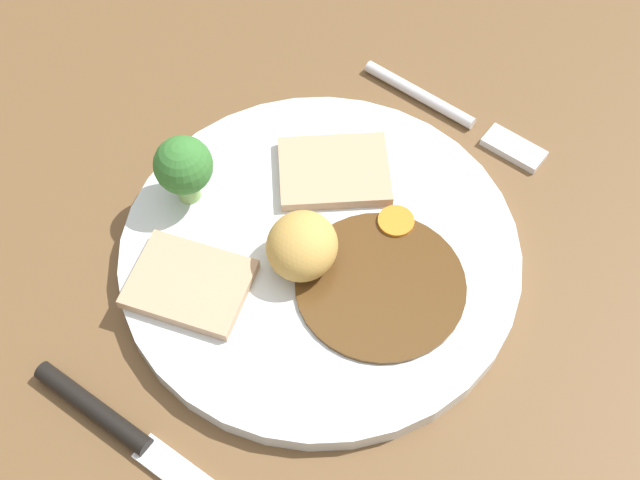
{
  "coord_description": "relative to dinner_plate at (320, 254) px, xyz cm",
  "views": [
    {
      "loc": [
        26.47,
        15.09,
        51.91
      ],
      "look_at": [
        3.09,
        -2.37,
        6.0
      ],
      "focal_mm": 47.61,
      "sensor_mm": 36.0,
      "label": 1
    }
  ],
  "objects": [
    {
      "name": "carrot_coin_front",
      "position": [
        -4.5,
        2.9,
        0.96
      ],
      "size": [
        2.43,
        2.43,
        0.53
      ],
      "primitive_type": "cylinder",
      "color": "orange",
      "rests_on": "dinner_plate"
    },
    {
      "name": "gravy_pool",
      "position": [
        -0.03,
        4.76,
        0.85
      ],
      "size": [
        10.87,
        10.87,
        0.3
      ],
      "primitive_type": "cylinder",
      "color": "#563819",
      "rests_on": "dinner_plate"
    },
    {
      "name": "knife",
      "position": [
        16.5,
        -1.11,
        -0.25
      ],
      "size": [
        1.99,
        18.53,
        1.2
      ],
      "rotation": [
        0.0,
        0.0,
        1.6
      ],
      "color": "black",
      "rests_on": "dining_table"
    },
    {
      "name": "dining_table",
      "position": [
        -3.09,
        2.37,
        -2.5
      ],
      "size": [
        120.0,
        84.0,
        3.6
      ],
      "primitive_type": "cube",
      "color": "brown",
      "rests_on": "ground"
    },
    {
      "name": "meat_slice_main",
      "position": [
        7.24,
        -4.86,
        1.1
      ],
      "size": [
        7.64,
        8.72,
        0.8
      ],
      "primitive_type": "cube",
      "rotation": [
        0.0,
        0.0,
        1.88
      ],
      "color": "tan",
      "rests_on": "dinner_plate"
    },
    {
      "name": "roast_potato_left",
      "position": [
        1.47,
        -0.31,
        2.57
      ],
      "size": [
        6.23,
        6.05,
        3.73
      ],
      "primitive_type": "ellipsoid",
      "rotation": [
        0.0,
        0.0,
        1.96
      ],
      "color": "tan",
      "rests_on": "dinner_plate"
    },
    {
      "name": "fork",
      "position": [
        -15.81,
        0.87,
        -0.31
      ],
      "size": [
        2.08,
        15.27,
        0.9
      ],
      "rotation": [
        0.0,
        0.0,
        1.55
      ],
      "color": "silver",
      "rests_on": "dining_table"
    },
    {
      "name": "dinner_plate",
      "position": [
        0.0,
        0.0,
        0.0
      ],
      "size": [
        26.27,
        26.27,
        1.4
      ],
      "primitive_type": "cylinder",
      "color": "white",
      "rests_on": "dining_table"
    },
    {
      "name": "meat_slice_under",
      "position": [
        -5.39,
        -2.81,
        1.1
      ],
      "size": [
        9.31,
        9.49,
        0.8
      ],
      "primitive_type": "cube",
      "rotation": [
        0.0,
        0.0,
        2.28
      ],
      "color": "tan",
      "rests_on": "dinner_plate"
    },
    {
      "name": "broccoli_floret",
      "position": [
        1.9,
        -9.61,
        3.88
      ],
      "size": [
        3.9,
        3.9,
        5.3
      ],
      "color": "#8CB766",
      "rests_on": "dinner_plate"
    }
  ]
}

